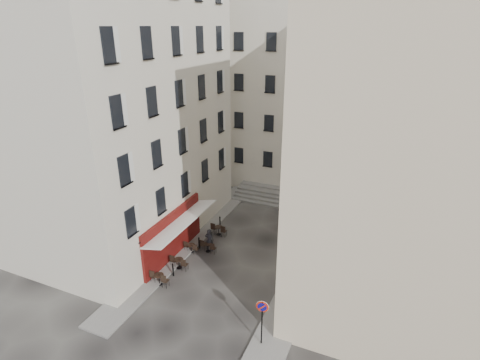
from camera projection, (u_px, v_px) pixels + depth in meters
The scene contains 18 objects.
ground at pixel (225, 279), 24.33m from camera, with size 90.00×90.00×0.00m, color black.
sidewalk_left at pixel (195, 235), 29.33m from camera, with size 2.00×22.00×0.12m, color slate.
sidewalk_right at pixel (304, 269), 25.22m from camera, with size 2.00×18.00×0.12m, color slate.
building_left at pixel (108, 100), 26.74m from camera, with size 12.20×16.20×20.60m.
building_right at pixel (428, 146), 19.92m from camera, with size 12.20×14.20×18.60m.
building_back at pixel (296, 90), 37.26m from camera, with size 18.20×10.20×18.60m.
cafe_storefront at pixel (174, 233), 26.02m from camera, with size 1.74×7.30×3.50m.
stone_steps at pixel (282, 198), 34.85m from camera, with size 9.00×3.15×0.80m.
bollard_near at pixel (173, 269), 24.46m from camera, with size 0.12×0.12×0.98m.
bollard_mid at pixel (199, 243), 27.43m from camera, with size 0.12×0.12×0.98m.
bollard_far at pixel (220, 221), 30.40m from camera, with size 0.12×0.12×0.98m.
no_parking_sign at pixel (262, 315), 18.57m from camera, with size 0.64×0.12×2.80m.
bistro_table_a at pixel (160, 278), 23.66m from camera, with size 1.32×0.62×0.93m.
bistro_table_b at pixel (179, 262), 25.25m from camera, with size 1.31×0.62×0.92m.
bistro_table_c at pixel (191, 247), 27.06m from camera, with size 1.16×0.54×0.81m.
bistro_table_d at pixel (208, 246), 27.11m from camera, with size 1.24×0.58×0.87m.
bistro_table_e at pixel (219, 230), 29.30m from camera, with size 1.32×0.62×0.93m.
pedestrian at pixel (209, 240), 27.09m from camera, with size 0.65×0.42×1.77m, color black.
Camera 1 is at (8.79, -17.99, 15.28)m, focal length 28.00 mm.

